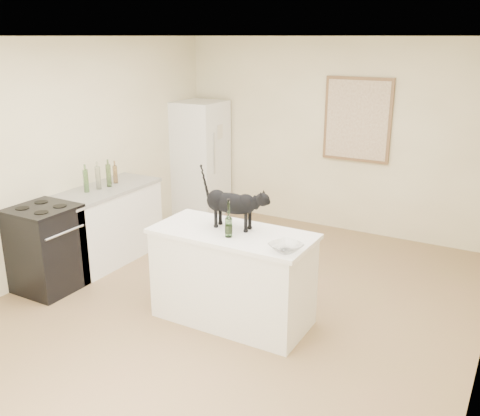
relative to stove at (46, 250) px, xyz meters
The scene contains 17 objects.
floor 2.09m from the stove, 17.10° to the left, with size 5.50×5.50×0.00m, color #906B4C.
ceiling 2.96m from the stove, 17.10° to the left, with size 5.50×5.50×0.00m, color white.
wall_back 3.97m from the stove, 59.80° to the left, with size 4.50×4.50×0.00m, color #FAEFC1.
wall_left 1.08m from the stove, 116.57° to the left, with size 5.50×5.50×0.00m, color #FAEFC1.
island_base 2.09m from the stove, 11.04° to the left, with size 1.44×0.67×0.86m, color white.
island_top 2.13m from the stove, 11.04° to the left, with size 1.50×0.70×0.04m, color white.
left_cabinets 0.90m from the stove, 90.00° to the left, with size 0.60×1.40×0.86m, color white.
left_countertop 1.00m from the stove, 90.00° to the left, with size 0.62×1.44×0.04m, color gray.
stove is the anchor object (origin of this frame).
fridge 2.98m from the stove, 90.00° to the left, with size 0.68×0.68×1.70m, color white.
artwork_frame 4.16m from the stove, 55.87° to the left, with size 0.90×0.03×1.10m, color brown.
artwork_canvas 4.14m from the stove, 55.73° to the left, with size 0.82×0.00×1.02m, color beige.
black_cat 2.16m from the stove, 13.53° to the left, with size 0.61×0.18×0.43m, color black, non-canonical shape.
wine_bottle 2.19m from the stove, ahead, with size 0.07×0.07×0.31m, color #2E5C25.
glass_bowl 2.72m from the stove, ahead, with size 0.26×0.26×0.06m, color white.
fridge_paper 3.10m from the stove, 83.37° to the left, with size 0.01×0.16×0.20m, color beige.
counter_bottle_cluster 1.08m from the stove, 91.37° to the left, with size 0.12×0.52×0.27m.
Camera 1 is at (2.39, -4.13, 2.60)m, focal length 39.81 mm.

